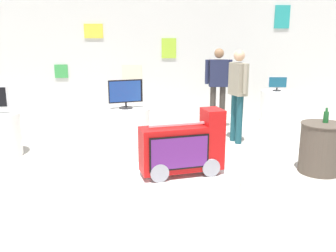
% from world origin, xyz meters
% --- Properties ---
extents(ground_plane, '(30.00, 30.00, 0.00)m').
position_xyz_m(ground_plane, '(0.00, 0.00, 0.00)').
color(ground_plane, '#B2ADA3').
extents(back_wall_display, '(11.27, 0.13, 3.30)m').
position_xyz_m(back_wall_display, '(-0.00, 4.47, 1.65)').
color(back_wall_display, silver).
rests_on(back_wall_display, ground).
extents(main_display_pedestal, '(1.49, 1.49, 0.30)m').
position_xyz_m(main_display_pedestal, '(-0.01, -0.36, 0.15)').
color(main_display_pedestal, white).
rests_on(main_display_pedestal, ground).
extents(novelty_firetruck_tv, '(1.06, 0.53, 0.81)m').
position_xyz_m(novelty_firetruck_tv, '(0.01, -0.37, 0.62)').
color(novelty_firetruck_tv, gray).
rests_on(novelty_firetruck_tv, main_display_pedestal).
extents(display_pedestal_left_rear, '(0.67, 0.67, 0.73)m').
position_xyz_m(display_pedestal_left_rear, '(2.60, 3.45, 0.36)').
color(display_pedestal_left_rear, white).
rests_on(display_pedestal_left_rear, ground).
extents(tv_on_left_rear, '(0.42, 0.17, 0.32)m').
position_xyz_m(tv_on_left_rear, '(2.60, 3.44, 0.90)').
color(tv_on_left_rear, black).
rests_on(tv_on_left_rear, display_pedestal_left_rear).
extents(display_pedestal_right_rear, '(0.82, 0.82, 0.73)m').
position_xyz_m(display_pedestal_right_rear, '(-0.74, 1.74, 0.36)').
color(display_pedestal_right_rear, white).
rests_on(display_pedestal_right_rear, ground).
extents(tv_on_right_rear, '(0.59, 0.24, 0.50)m').
position_xyz_m(tv_on_right_rear, '(-0.74, 1.74, 1.00)').
color(tv_on_right_rear, black).
rests_on(tv_on_right_rear, display_pedestal_right_rear).
extents(side_table_round, '(0.62, 0.62, 0.74)m').
position_xyz_m(side_table_round, '(2.12, 0.31, 0.38)').
color(side_table_round, '#4C4238').
rests_on(side_table_round, ground).
extents(bottle_on_side_table, '(0.08, 0.08, 0.22)m').
position_xyz_m(bottle_on_side_table, '(2.17, 0.36, 0.83)').
color(bottle_on_side_table, '#195926').
rests_on(bottle_on_side_table, side_table_round).
extents(shopper_browsing_near_truck, '(0.29, 0.54, 1.71)m').
position_xyz_m(shopper_browsing_near_truck, '(1.30, 1.97, 1.00)').
color(shopper_browsing_near_truck, '#194751').
rests_on(shopper_browsing_near_truck, ground).
extents(shopper_browsing_rear, '(0.56, 0.23, 1.69)m').
position_xyz_m(shopper_browsing_rear, '(1.16, 3.00, 0.99)').
color(shopper_browsing_rear, '#38332D').
rests_on(shopper_browsing_rear, ground).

